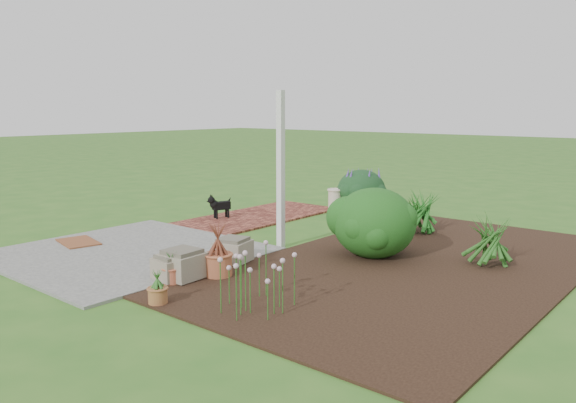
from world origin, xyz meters
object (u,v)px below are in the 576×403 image
Objects in this scene: black_dog at (219,205)px; cream_ceramic_urn at (335,199)px; stone_trough_near at (172,268)px; evergreen_shrub at (374,221)px.

cream_ceramic_urn is at bearing 85.70° from black_dog.
evergreen_shrub is at bearing 63.08° from stone_trough_near.
evergreen_shrub is (1.38, 2.71, 0.38)m from stone_trough_near.
black_dog is 1.24× the size of cream_ceramic_urn.
evergreen_shrub is (2.79, -2.96, 0.31)m from cream_ceramic_urn.
cream_ceramic_urn is (1.09, 2.48, -0.06)m from black_dog.
evergreen_shrub is at bearing -46.66° from cream_ceramic_urn.
black_dog is at bearing -113.81° from cream_ceramic_urn.
black_dog is at bearing 172.94° from evergreen_shrub.
evergreen_shrub reaches higher than black_dog.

